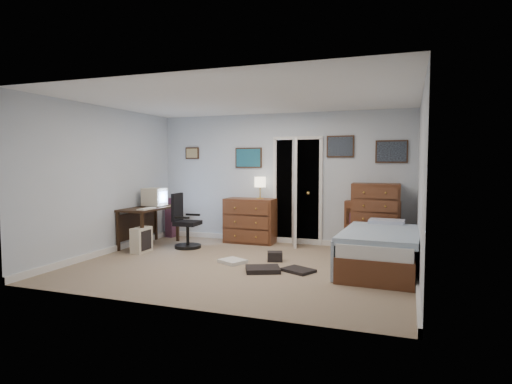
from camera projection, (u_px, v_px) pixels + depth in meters
floor at (242, 266)px, 6.49m from camera, size 5.00×4.00×0.02m
computer_desk at (145, 216)px, 8.00m from camera, size 0.59×1.26×0.73m
crt_monitor at (155, 197)px, 8.08m from camera, size 0.38×0.35×0.35m
keyboard at (147, 209)px, 7.57m from camera, size 0.15×0.39×0.02m
pc_tower at (141, 240)px, 7.41m from camera, size 0.20×0.41×0.44m
office_chair at (185, 227)px, 7.80m from camera, size 0.50×0.50×1.00m
media_stack at (170, 218)px, 8.91m from camera, size 0.16×0.16×0.81m
low_dresser at (250, 221)px, 8.30m from camera, size 0.98×0.50×0.86m
table_lamp at (260, 183)px, 8.18m from camera, size 0.22×0.22×0.42m
doorway at (301, 191)px, 8.43m from camera, size 0.96×1.12×2.05m
tall_dresser at (375, 217)px, 7.47m from camera, size 0.83×0.51×1.20m
headboard_bookcase at (372, 224)px, 7.61m from camera, size 0.97×0.27×0.87m
bed at (380, 249)px, 6.19m from camera, size 1.13×2.01×0.64m
wall_posters at (309, 152)px, 8.03m from camera, size 4.38×0.04×0.60m
floor_clutter at (266, 265)px, 6.37m from camera, size 1.59×1.07×0.15m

